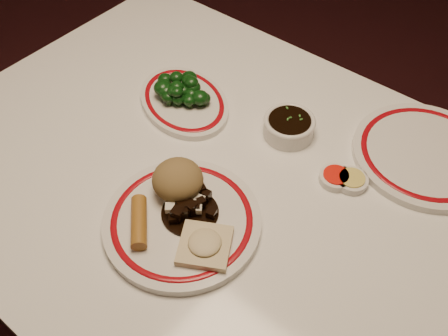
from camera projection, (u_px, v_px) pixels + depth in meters
ground at (218, 327)px, 1.56m from camera, size 7.00×7.00×0.00m
dining_table at (215, 199)px, 1.06m from camera, size 1.20×0.90×0.75m
main_plate at (182, 221)px, 0.90m from camera, size 0.36×0.36×0.02m
rice_mound at (178, 180)px, 0.91m from camera, size 0.09×0.09×0.07m
spring_roll at (139, 222)px, 0.87m from camera, size 0.09×0.09×0.03m
fried_wonton at (205, 245)px, 0.85m from camera, size 0.12×0.12×0.02m
stirfry_heap at (189, 207)px, 0.89m from camera, size 0.10×0.11×0.03m
broccoli_plate at (184, 101)px, 1.11m from camera, size 0.30×0.28×0.02m
broccoli_pile at (181, 89)px, 1.09m from camera, size 0.13×0.11×0.05m
soy_bowl at (289, 127)px, 1.04m from camera, size 0.11×0.11×0.04m
sweet_sour_dish at (335, 177)px, 0.97m from camera, size 0.06×0.06×0.02m
mustard_dish at (351, 180)px, 0.96m from camera, size 0.06×0.06×0.02m
far_plate at (425, 154)px, 1.01m from camera, size 0.37×0.37×0.02m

